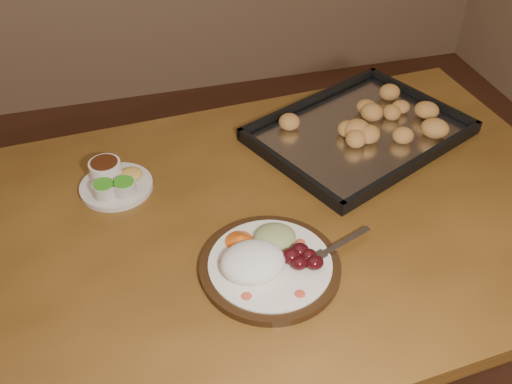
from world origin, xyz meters
name	(u,v)px	position (x,y,z in m)	size (l,w,h in m)	color
dining_table	(253,251)	(0.24, 0.13, 0.65)	(1.56, 1.00, 0.75)	brown
dinner_plate	(267,261)	(0.23, -0.01, 0.77)	(0.36, 0.27, 0.06)	black
condiment_saucer	(114,181)	(-0.03, 0.32, 0.77)	(0.16, 0.16, 0.06)	silver
baking_tray	(359,131)	(0.58, 0.36, 0.77)	(0.61, 0.54, 0.05)	black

